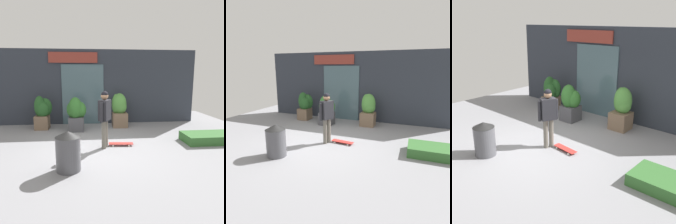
{
  "view_description": "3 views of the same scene",
  "coord_description": "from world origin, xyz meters",
  "views": [
    {
      "loc": [
        -0.29,
        -6.07,
        2.18
      ],
      "look_at": [
        0.38,
        0.44,
        1.02
      ],
      "focal_mm": 34.26,
      "sensor_mm": 36.0,
      "label": 1
    },
    {
      "loc": [
        2.83,
        -5.75,
        2.51
      ],
      "look_at": [
        0.38,
        0.44,
        1.02
      ],
      "focal_mm": 32.04,
      "sensor_mm": 36.0,
      "label": 2
    },
    {
      "loc": [
        5.2,
        -4.94,
        3.47
      ],
      "look_at": [
        0.38,
        0.44,
        1.02
      ],
      "focal_mm": 44.11,
      "sensor_mm": 36.0,
      "label": 3
    }
  ],
  "objects": [
    {
      "name": "ground_plane",
      "position": [
        0.0,
        0.0,
        0.0
      ],
      "size": [
        12.0,
        12.0,
        0.0
      ],
      "primitive_type": "plane",
      "color": "gray"
    },
    {
      "name": "building_facade",
      "position": [
        -0.03,
        3.46,
        1.61
      ],
      "size": [
        8.86,
        0.31,
        3.23
      ],
      "color": "#2D333D",
      "rests_on": "ground_plane"
    },
    {
      "name": "skateboarder",
      "position": [
        0.13,
        0.08,
        1.04
      ],
      "size": [
        0.41,
        0.53,
        1.7
      ],
      "rotation": [
        0.0,
        0.0,
        -0.45
      ],
      "color": "#666056",
      "rests_on": "ground_plane"
    },
    {
      "name": "skateboard",
      "position": [
        0.64,
        0.21,
        0.06
      ],
      "size": [
        0.77,
        0.3,
        0.08
      ],
      "rotation": [
        0.0,
        0.0,
        -0.1
      ],
      "color": "red",
      "rests_on": "ground_plane"
    },
    {
      "name": "planter_box_left",
      "position": [
        -0.83,
        2.13,
        0.71
      ],
      "size": [
        0.75,
        0.65,
        1.32
      ],
      "color": "#47474C",
      "rests_on": "ground_plane"
    },
    {
      "name": "planter_box_right",
      "position": [
        0.91,
        2.69,
        0.76
      ],
      "size": [
        0.62,
        0.72,
        1.4
      ],
      "color": "brown",
      "rests_on": "ground_plane"
    },
    {
      "name": "planter_box_mid",
      "position": [
        -2.2,
        2.58,
        0.71
      ],
      "size": [
        0.67,
        0.63,
        1.34
      ],
      "color": "brown",
      "rests_on": "ground_plane"
    },
    {
      "name": "trash_bin",
      "position": [
        -0.81,
        -1.38,
        0.47
      ],
      "size": [
        0.57,
        0.57,
        0.93
      ],
      "color": "#4C4C51",
      "rests_on": "ground_plane"
    },
    {
      "name": "hedge_ledge",
      "position": [
        3.57,
        0.28,
        0.14
      ],
      "size": [
        1.71,
        0.9,
        0.28
      ],
      "primitive_type": "cube",
      "color": "#33662D",
      "rests_on": "ground_plane"
    }
  ]
}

